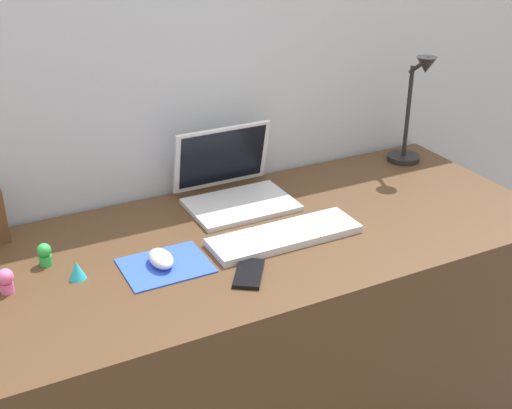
{
  "coord_description": "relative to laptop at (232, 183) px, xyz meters",
  "views": [
    {
      "loc": [
        -0.69,
        -1.41,
        1.6
      ],
      "look_at": [
        0.03,
        0.0,
        0.83
      ],
      "focal_mm": 47.14,
      "sensor_mm": 36.0,
      "label": 1
    }
  ],
  "objects": [
    {
      "name": "mousepad",
      "position": [
        -0.31,
        -0.27,
        -0.05
      ],
      "size": [
        0.21,
        0.17,
        0.0
      ],
      "primitive_type": "cube",
      "color": "blue",
      "rests_on": "desk"
    },
    {
      "name": "toy_figurine_pink",
      "position": [
        -0.67,
        -0.21,
        -0.02
      ],
      "size": [
        0.04,
        0.04,
        0.06
      ],
      "color": "pink",
      "rests_on": "desk"
    },
    {
      "name": "desk_lamp",
      "position": [
        0.65,
        -0.01,
        0.12
      ],
      "size": [
        0.11,
        0.15,
        0.37
      ],
      "color": "black",
      "rests_on": "desk"
    },
    {
      "name": "toy_figurine_cyan",
      "position": [
        -0.52,
        -0.23,
        -0.03
      ],
      "size": [
        0.04,
        0.04,
        0.05
      ],
      "primitive_type": "cone",
      "color": "#28B7CC",
      "rests_on": "desk"
    },
    {
      "name": "laptop",
      "position": [
        0.0,
        0.0,
        0.0
      ],
      "size": [
        0.3,
        0.26,
        0.21
      ],
      "color": "silver",
      "rests_on": "desk"
    },
    {
      "name": "toy_figurine_green",
      "position": [
        -0.57,
        -0.13,
        -0.02
      ],
      "size": [
        0.03,
        0.03,
        0.06
      ],
      "color": "green",
      "rests_on": "desk"
    },
    {
      "name": "desk",
      "position": [
        -0.06,
        -0.23,
        -0.42
      ],
      "size": [
        1.7,
        0.69,
        0.74
      ],
      "primitive_type": "cube",
      "color": "#4C331E",
      "rests_on": "ground_plane"
    },
    {
      "name": "keyboard",
      "position": [
        0.02,
        -0.28,
        -0.04
      ],
      "size": [
        0.41,
        0.13,
        0.02
      ],
      "primitive_type": "cube",
      "color": "silver",
      "rests_on": "desk"
    },
    {
      "name": "mouse",
      "position": [
        -0.32,
        -0.26,
        -0.03
      ],
      "size": [
        0.06,
        0.1,
        0.03
      ],
      "primitive_type": "ellipsoid",
      "color": "silver",
      "rests_on": "mousepad"
    },
    {
      "name": "cell_phone",
      "position": [
        -0.15,
        -0.4,
        -0.05
      ],
      "size": [
        0.12,
        0.14,
        0.01
      ],
      "primitive_type": "cube",
      "rotation": [
        0.0,
        0.0,
        -0.59
      ],
      "color": "black",
      "rests_on": "desk"
    },
    {
      "name": "back_wall",
      "position": [
        -0.06,
        0.16,
        -0.06
      ],
      "size": [
        2.9,
        0.05,
        1.46
      ],
      "primitive_type": "cube",
      "color": "#B2B7C1",
      "rests_on": "ground_plane"
    }
  ]
}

